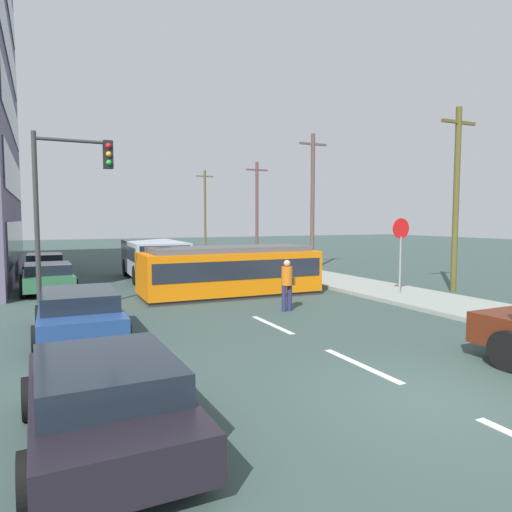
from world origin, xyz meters
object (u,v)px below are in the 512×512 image
at_px(pedestrian_crossing, 287,282).
at_px(utility_pole_far, 257,208).
at_px(parked_sedan_near, 105,397).
at_px(parked_sedan_far, 48,277).
at_px(parked_sedan_mid, 79,312).
at_px(streetcar_tram, 230,270).
at_px(traffic_light_mast, 66,192).
at_px(parked_sedan_furthest, 45,264).
at_px(city_bus, 154,257).
at_px(utility_pole_near, 456,196).
at_px(utility_pole_mid, 313,199).
at_px(stop_sign, 401,240).
at_px(utility_pole_distant, 205,208).

bearing_deg(pedestrian_crossing, utility_pole_far, 67.55).
distance_m(parked_sedan_near, parked_sedan_far, 14.40).
height_order(pedestrian_crossing, parked_sedan_mid, pedestrian_crossing).
distance_m(streetcar_tram, traffic_light_mast, 6.81).
bearing_deg(parked_sedan_far, utility_pole_far, 38.34).
distance_m(streetcar_tram, parked_sedan_furthest, 11.90).
xyz_separation_m(city_bus, utility_pole_far, (10.16, 9.53, 2.80)).
bearing_deg(city_bus, utility_pole_near, -42.21).
relative_size(parked_sedan_mid, utility_pole_mid, 0.56).
height_order(city_bus, utility_pole_near, utility_pole_near).
bearing_deg(city_bus, pedestrian_crossing, -78.06).
relative_size(parked_sedan_near, parked_sedan_furthest, 0.97).
xyz_separation_m(pedestrian_crossing, utility_pole_mid, (7.44, 10.43, 3.24)).
xyz_separation_m(parked_sedan_furthest, stop_sign, (12.14, -13.19, 1.57)).
relative_size(parked_sedan_furthest, utility_pole_far, 0.57).
height_order(parked_sedan_far, traffic_light_mast, traffic_light_mast).
xyz_separation_m(streetcar_tram, pedestrian_crossing, (0.54, -3.64, -0.05)).
bearing_deg(traffic_light_mast, parked_sedan_far, 95.14).
bearing_deg(traffic_light_mast, parked_sedan_furthest, 92.92).
bearing_deg(utility_pole_distant, stop_sign, -95.23).
distance_m(streetcar_tram, utility_pole_distant, 29.49).
bearing_deg(parked_sedan_near, stop_sign, 31.87).
relative_size(parked_sedan_far, utility_pole_near, 0.54).
bearing_deg(stop_sign, pedestrian_crossing, -175.60).
distance_m(parked_sedan_far, parked_sedan_furthest, 5.98).
bearing_deg(streetcar_tram, parked_sedan_mid, -143.81).
bearing_deg(streetcar_tram, pedestrian_crossing, -81.63).
height_order(pedestrian_crossing, utility_pole_mid, utility_pole_mid).
distance_m(parked_sedan_furthest, utility_pole_distant, 23.80).
bearing_deg(traffic_light_mast, city_bus, 62.06).
height_order(traffic_light_mast, utility_pole_near, utility_pole_near).
relative_size(parked_sedan_mid, traffic_light_mast, 0.81).
height_order(pedestrian_crossing, utility_pole_near, utility_pole_near).
bearing_deg(parked_sedan_mid, city_bus, 68.13).
height_order(streetcar_tram, utility_pole_far, utility_pole_far).
distance_m(streetcar_tram, pedestrian_crossing, 3.68).
height_order(parked_sedan_mid, utility_pole_far, utility_pole_far).
bearing_deg(stop_sign, parked_sedan_furthest, 132.64).
bearing_deg(parked_sedan_near, utility_pole_far, 61.09).
height_order(stop_sign, utility_pole_far, utility_pole_far).
relative_size(parked_sedan_mid, stop_sign, 1.55).
relative_size(city_bus, stop_sign, 2.02).
bearing_deg(parked_sedan_mid, parked_sedan_far, 94.39).
bearing_deg(parked_sedan_mid, streetcar_tram, 36.19).
distance_m(city_bus, utility_pole_far, 14.21).
bearing_deg(utility_pole_near, parked_sedan_furthest, 139.66).
relative_size(parked_sedan_mid, utility_pole_distant, 0.56).
xyz_separation_m(traffic_light_mast, utility_pole_distant, (14.41, 29.95, 0.39)).
height_order(traffic_light_mast, utility_pole_mid, utility_pole_mid).
bearing_deg(parked_sedan_near, utility_pole_near, 26.91).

